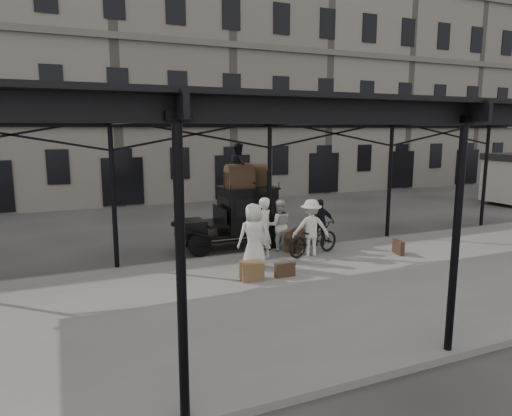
{
  "coord_description": "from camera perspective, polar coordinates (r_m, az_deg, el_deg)",
  "views": [
    {
      "loc": [
        -6.44,
        -11.63,
        4.17
      ],
      "look_at": [
        -0.67,
        1.6,
        1.7
      ],
      "focal_mm": 32.0,
      "sensor_mm": 36.0,
      "label": 1
    }
  ],
  "objects": [
    {
      "name": "building_frontage",
      "position": [
        30.45,
        -11.66,
        14.86
      ],
      "size": [
        64.0,
        8.0,
        14.0
      ],
      "primitive_type": "cube",
      "color": "slate",
      "rests_on": "ground"
    },
    {
      "name": "porter_right",
      "position": [
        14.78,
        6.89,
        -2.46
      ],
      "size": [
        1.35,
        1.04,
        1.84
      ],
      "primitive_type": "imported",
      "rotation": [
        0.0,
        0.0,
        2.81
      ],
      "color": "silver",
      "rests_on": "platform"
    },
    {
      "name": "porter_roof",
      "position": [
        15.98,
        -2.14,
        5.35
      ],
      "size": [
        0.73,
        0.86,
        1.55
      ],
      "primitive_type": "imported",
      "rotation": [
        0.0,
        0.0,
        1.37
      ],
      "color": "black",
      "rests_on": "taxi"
    },
    {
      "name": "porter_midleft",
      "position": [
        15.33,
        2.87,
        -2.14
      ],
      "size": [
        0.98,
        0.84,
        1.75
      ],
      "primitive_type": "imported",
      "rotation": [
        0.0,
        0.0,
        2.9
      ],
      "color": "beige",
      "rests_on": "platform"
    },
    {
      "name": "suitcase_upright",
      "position": [
        15.74,
        17.36,
        -4.7
      ],
      "size": [
        0.29,
        0.62,
        0.45
      ],
      "primitive_type": "cube",
      "rotation": [
        0.0,
        0.0,
        -0.24
      ],
      "color": "#453320",
      "rests_on": "platform"
    },
    {
      "name": "bicycle",
      "position": [
        14.97,
        7.14,
        -3.78
      ],
      "size": [
        2.19,
        1.2,
        1.09
      ],
      "primitive_type": "imported",
      "rotation": [
        0.0,
        0.0,
        1.81
      ],
      "color": "black",
      "rests_on": "platform"
    },
    {
      "name": "wicker_hamper",
      "position": [
        12.48,
        -0.56,
        -7.87
      ],
      "size": [
        0.65,
        0.52,
        0.5
      ],
      "primitive_type": "cube",
      "rotation": [
        0.0,
        0.0,
        -0.12
      ],
      "color": "brown",
      "rests_on": "platform"
    },
    {
      "name": "steamer_trunk_roof_near",
      "position": [
        15.86,
        -2.1,
        3.77
      ],
      "size": [
        0.96,
        0.6,
        0.7
      ],
      "primitive_type": null,
      "rotation": [
        0.0,
        0.0,
        0.01
      ],
      "color": "#453320",
      "rests_on": "taxi"
    },
    {
      "name": "suitcase_flat",
      "position": [
        12.78,
        3.62,
        -7.71
      ],
      "size": [
        0.6,
        0.16,
        0.4
      ],
      "primitive_type": "cube",
      "rotation": [
        0.0,
        0.0,
        0.02
      ],
      "color": "#453320",
      "rests_on": "platform"
    },
    {
      "name": "porter_centre",
      "position": [
        13.39,
        -0.3,
        -3.49
      ],
      "size": [
        0.97,
        0.66,
        1.92
      ],
      "primitive_type": "imported",
      "rotation": [
        0.0,
        0.0,
        3.08
      ],
      "color": "silver",
      "rests_on": "platform"
    },
    {
      "name": "steamer_trunk_roof_far",
      "position": [
        16.56,
        -0.25,
        3.99
      ],
      "size": [
        1.08,
        0.91,
        0.68
      ],
      "primitive_type": null,
      "rotation": [
        0.0,
        0.0,
        -0.45
      ],
      "color": "#453320",
      "rests_on": "taxi"
    },
    {
      "name": "canopy",
      "position": [
        11.82,
        9.64,
        11.65
      ],
      "size": [
        22.5,
        9.0,
        4.74
      ],
      "color": "black",
      "rests_on": "ground"
    },
    {
      "name": "platform",
      "position": [
        12.28,
        9.75,
        -9.91
      ],
      "size": [
        28.0,
        8.0,
        0.15
      ],
      "primitive_type": "cube",
      "color": "slate",
      "rests_on": "ground"
    },
    {
      "name": "steamer_trunk_platform",
      "position": [
        15.51,
        4.93,
        -4.17
      ],
      "size": [
        0.96,
        0.95,
        0.61
      ],
      "primitive_type": null,
      "rotation": [
        0.0,
        0.0,
        0.75
      ],
      "color": "#453320",
      "rests_on": "platform"
    },
    {
      "name": "porter_left",
      "position": [
        14.18,
        0.86,
        -2.63
      ],
      "size": [
        0.85,
        0.73,
        1.98
      ],
      "primitive_type": "imported",
      "rotation": [
        0.0,
        0.0,
        3.56
      ],
      "color": "silver",
      "rests_on": "platform"
    },
    {
      "name": "taxi",
      "position": [
        16.31,
        -2.13,
        -0.77
      ],
      "size": [
        3.65,
        1.55,
        2.18
      ],
      "color": "black",
      "rests_on": "ground"
    },
    {
      "name": "ground",
      "position": [
        13.93,
        5.2,
        -7.75
      ],
      "size": [
        120.0,
        120.0,
        0.0
      ],
      "primitive_type": "plane",
      "color": "#383533",
      "rests_on": "ground"
    },
    {
      "name": "porter_official",
      "position": [
        16.12,
        8.05,
        -1.82
      ],
      "size": [
        1.05,
        0.77,
        1.65
      ],
      "primitive_type": "imported",
      "rotation": [
        0.0,
        0.0,
        2.72
      ],
      "color": "black",
      "rests_on": "platform"
    }
  ]
}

